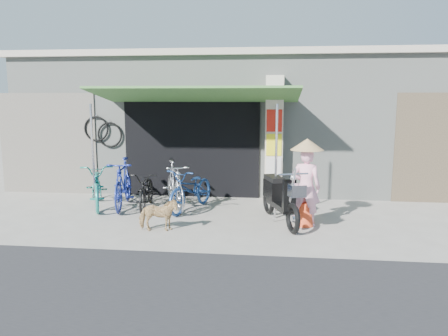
# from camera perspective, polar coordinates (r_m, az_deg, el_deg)

# --- Properties ---
(ground) EXTENTS (80.00, 80.00, 0.00)m
(ground) POSITION_cam_1_polar(r_m,az_deg,el_deg) (8.54, 0.57, -7.73)
(ground) COLOR gray
(ground) RESTS_ON ground
(bicycle_shop) EXTENTS (12.30, 5.30, 3.66)m
(bicycle_shop) POSITION_cam_1_polar(r_m,az_deg,el_deg) (13.26, 2.88, 6.36)
(bicycle_shop) COLOR gray
(bicycle_shop) RESTS_ON ground
(shop_pillar) EXTENTS (0.42, 0.44, 3.00)m
(shop_pillar) POSITION_cam_1_polar(r_m,az_deg,el_deg) (10.62, 6.55, 3.79)
(shop_pillar) COLOR beige
(shop_pillar) RESTS_ON ground
(awning) EXTENTS (4.60, 1.88, 2.72)m
(awning) POSITION_cam_1_polar(r_m,az_deg,el_deg) (9.91, -3.68, 9.33)
(awning) COLOR #37682F
(awning) RESTS_ON ground
(neighbour_left) EXTENTS (2.60, 0.06, 2.60)m
(neighbour_left) POSITION_cam_1_polar(r_m,az_deg,el_deg) (12.27, -21.99, 2.97)
(neighbour_left) COLOR #6B665B
(neighbour_left) RESTS_ON ground
(bike_teal) EXTENTS (1.39, 2.07, 1.03)m
(bike_teal) POSITION_cam_1_polar(r_m,az_deg,el_deg) (10.40, -16.20, -2.12)
(bike_teal) COLOR #1C7F71
(bike_teal) RESTS_ON ground
(bike_blue) EXTENTS (0.81, 1.93, 1.12)m
(bike_blue) POSITION_cam_1_polar(r_m,az_deg,el_deg) (10.16, -13.04, -1.97)
(bike_blue) COLOR navy
(bike_blue) RESTS_ON ground
(bike_black) EXTENTS (0.78, 1.70, 0.86)m
(bike_black) POSITION_cam_1_polar(r_m,az_deg,el_deg) (9.99, -10.05, -2.83)
(bike_black) COLOR black
(bike_black) RESTS_ON ground
(bike_silver) EXTENTS (1.18, 1.83, 1.07)m
(bike_silver) POSITION_cam_1_polar(r_m,az_deg,el_deg) (9.88, -6.43, -2.26)
(bike_silver) COLOR #B9B9BE
(bike_silver) RESTS_ON ground
(bike_navy) EXTENTS (1.17, 1.92, 0.95)m
(bike_navy) POSITION_cam_1_polar(r_m,az_deg,el_deg) (9.73, -4.27, -2.76)
(bike_navy) COLOR navy
(bike_navy) RESTS_ON ground
(street_dog) EXTENTS (0.79, 0.45, 0.63)m
(street_dog) POSITION_cam_1_polar(r_m,az_deg,el_deg) (8.30, -8.59, -6.09)
(street_dog) COLOR tan
(street_dog) RESTS_ON ground
(moped) EXTENTS (0.87, 1.93, 1.13)m
(moped) POSITION_cam_1_polar(r_m,az_deg,el_deg) (8.80, 7.22, -3.84)
(moped) COLOR black
(moped) RESTS_ON ground
(nun) EXTENTS (0.64, 0.64, 1.71)m
(nun) POSITION_cam_1_polar(r_m,az_deg,el_deg) (8.61, 10.67, -1.92)
(nun) COLOR #F2A3BC
(nun) RESTS_ON ground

